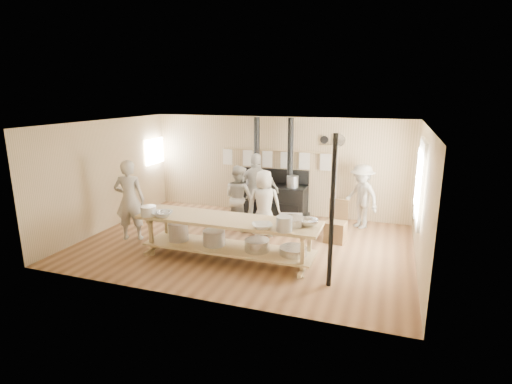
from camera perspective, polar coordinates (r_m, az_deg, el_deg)
ground at (r=8.80m, az=-1.66°, el=-7.38°), size 7.00×7.00×0.00m
room_shell at (r=8.34m, az=-1.74°, el=3.05°), size 7.00×7.00×7.00m
window_right at (r=8.45m, az=22.41°, el=1.27°), size 0.09×1.50×1.65m
left_opening at (r=11.67m, az=-14.27°, el=5.67°), size 0.00×0.90×0.90m
stove at (r=10.55m, az=2.34°, el=-0.75°), size 1.90×0.75×2.60m
towel_rail at (r=10.60m, az=2.87°, el=5.08°), size 3.00×0.04×0.47m
back_wall_shelf at (r=10.27m, az=10.88°, el=7.03°), size 0.63×0.14×0.32m
prep_table at (r=7.84m, az=-4.08°, el=-6.09°), size 3.60×0.90×0.85m
support_post at (r=6.65m, az=10.81°, el=-2.95°), size 0.08×0.08×2.60m
cook_far_left at (r=9.23m, az=-17.59°, el=-1.11°), size 0.77×0.63×1.81m
cook_left at (r=9.52m, az=-2.48°, el=-0.79°), size 0.93×0.85×1.56m
cook_center at (r=9.04m, az=1.16°, el=-1.66°), size 0.86×0.68×1.54m
cook_right at (r=9.66m, az=0.12°, el=0.22°), size 1.12×0.60×1.81m
cook_by_window at (r=9.93m, az=14.83°, el=-0.59°), size 1.15×1.10×1.57m
chair at (r=9.02m, az=11.33°, el=-5.27°), size 0.48×0.48×0.92m
bowl_white_a at (r=8.04m, az=-13.20°, el=-3.08°), size 0.50×0.50×0.10m
bowl_steel_a at (r=8.08m, az=-13.08°, el=-3.04°), size 0.37×0.37×0.08m
bowl_white_b at (r=7.15m, az=0.89°, el=-4.88°), size 0.49×0.49×0.09m
bowl_steel_b at (r=7.36m, az=7.44°, el=-4.33°), size 0.53×0.53×0.12m
roasting_pan at (r=7.66m, az=5.03°, el=-3.62°), size 0.49×0.39×0.10m
mixing_bowl_large at (r=7.33m, az=5.07°, el=-4.22°), size 0.55×0.55×0.15m
bucket_galv at (r=7.01m, az=4.06°, el=-4.56°), size 0.37×0.37×0.26m
deep_bowl_enamel at (r=8.14m, az=-15.10°, el=-2.63°), size 0.39×0.39×0.19m
pitcher at (r=7.01m, az=4.62°, el=-4.90°), size 0.12×0.12×0.19m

